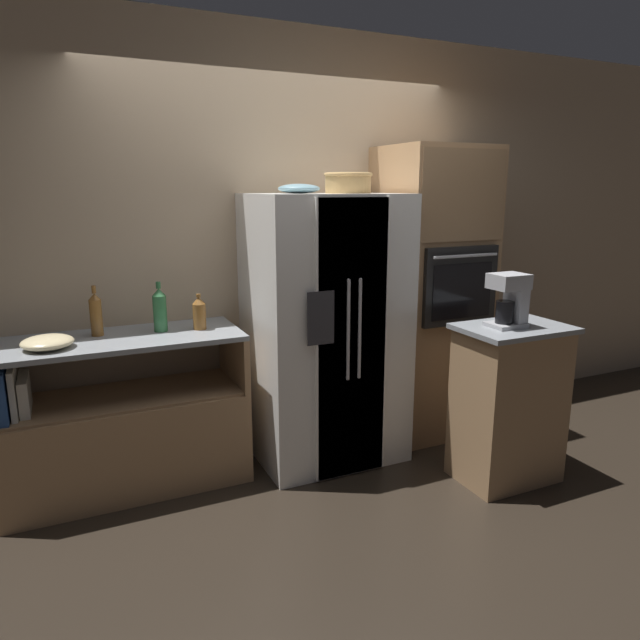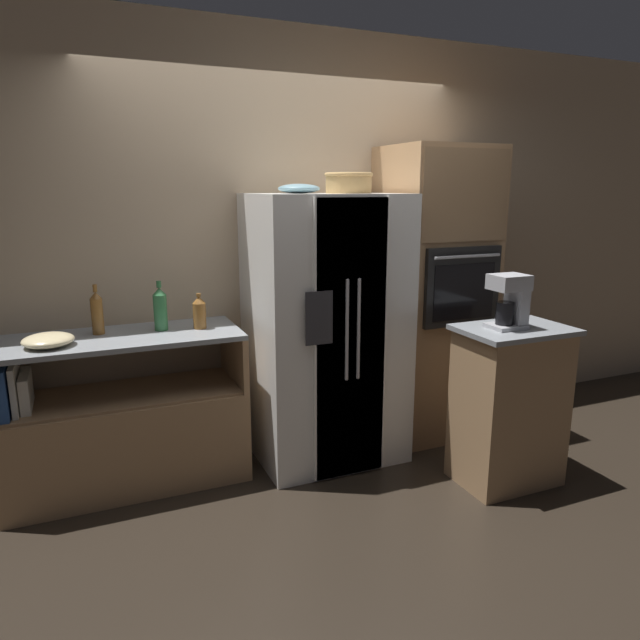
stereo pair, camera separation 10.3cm
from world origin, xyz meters
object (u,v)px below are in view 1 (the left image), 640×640
object	(u,v)px
mixing_bowl	(47,342)
wall_oven	(431,294)
coffee_maker	(511,298)
wicker_basket	(348,182)
bottle_wide	(199,313)
fruit_bowl	(299,189)
bottle_short	(160,310)
refrigerator	(325,329)
bottle_tall	(96,314)

from	to	relation	value
mixing_bowl	wall_oven	bearing A→B (deg)	1.30
mixing_bowl	coffee_maker	distance (m)	2.60
wicker_basket	bottle_wide	distance (m)	1.21
wicker_basket	bottle_wide	world-z (taller)	wicker_basket
fruit_bowl	mixing_bowl	bearing A→B (deg)	178.25
wicker_basket	bottle_short	distance (m)	1.38
wicker_basket	mixing_bowl	world-z (taller)	wicker_basket
refrigerator	bottle_tall	size ratio (longest dim) A/B	5.88
refrigerator	coffee_maker	distance (m)	1.17
wall_oven	bottle_tall	size ratio (longest dim) A/B	6.93
refrigerator	mixing_bowl	size ratio (longest dim) A/B	6.47
bottle_short	bottle_tall	bearing A→B (deg)	172.50
refrigerator	wall_oven	distance (m)	0.88
mixing_bowl	bottle_tall	bearing A→B (deg)	34.71
bottle_tall	refrigerator	bearing A→B (deg)	-7.71
fruit_bowl	bottle_wide	size ratio (longest dim) A/B	1.16
wall_oven	wicker_basket	bearing A→B (deg)	-170.23
refrigerator	wall_oven	bearing A→B (deg)	4.06
bottle_tall	coffee_maker	xyz separation A→B (m)	(2.20, -0.97, 0.09)
bottle_short	coffee_maker	world-z (taller)	coffee_maker
bottle_short	wicker_basket	bearing A→B (deg)	-10.21
bottle_tall	bottle_wide	size ratio (longest dim) A/B	1.36
wall_oven	bottle_short	world-z (taller)	wall_oven
coffee_maker	bottle_wide	bearing A→B (deg)	151.75
wicker_basket	bottle_short	bearing A→B (deg)	169.79
fruit_bowl	mixing_bowl	world-z (taller)	fruit_bowl
refrigerator	bottle_wide	distance (m)	0.82
refrigerator	wicker_basket	world-z (taller)	wicker_basket
refrigerator	wall_oven	size ratio (longest dim) A/B	0.85
refrigerator	bottle_short	world-z (taller)	refrigerator
coffee_maker	bottle_tall	bearing A→B (deg)	156.29
wall_oven	mixing_bowl	size ratio (longest dim) A/B	7.63
refrigerator	bottle_wide	world-z (taller)	refrigerator
wall_oven	mixing_bowl	distance (m)	2.51
bottle_short	coffee_maker	bearing A→B (deg)	-26.47
bottle_short	bottle_wide	distance (m)	0.23
refrigerator	bottle_tall	world-z (taller)	refrigerator
refrigerator	wicker_basket	xyz separation A→B (m)	(0.12, -0.07, 0.94)
fruit_bowl	bottle_tall	world-z (taller)	fruit_bowl
bottle_short	bottle_wide	xyz separation A→B (m)	(0.22, -0.05, -0.03)
wall_oven	wicker_basket	xyz separation A→B (m)	(-0.74, -0.13, 0.78)
bottle_short	fruit_bowl	bearing A→B (deg)	-12.20
wall_oven	fruit_bowl	size ratio (longest dim) A/B	8.10
refrigerator	mixing_bowl	xyz separation A→B (m)	(-1.64, 0.00, 0.10)
refrigerator	wicker_basket	distance (m)	0.95
wicker_basket	fruit_bowl	xyz separation A→B (m)	(-0.32, 0.03, -0.04)
wicker_basket	bottle_tall	xyz separation A→B (m)	(-1.50, 0.25, -0.75)
wicker_basket	refrigerator	bearing A→B (deg)	151.57
wicker_basket	fruit_bowl	bearing A→B (deg)	175.11
bottle_tall	bottle_wide	distance (m)	0.59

